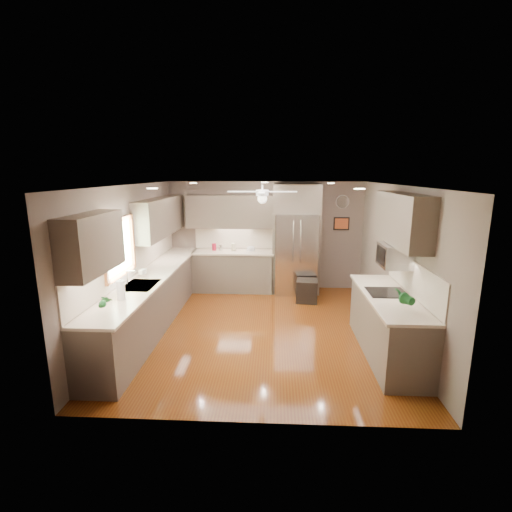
# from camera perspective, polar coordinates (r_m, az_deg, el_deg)

# --- Properties ---
(floor) EXTENTS (5.00, 5.00, 0.00)m
(floor) POSITION_cam_1_polar(r_m,az_deg,el_deg) (6.65, 0.80, -11.21)
(floor) COLOR #51210A
(floor) RESTS_ON ground
(ceiling) EXTENTS (5.00, 5.00, 0.00)m
(ceiling) POSITION_cam_1_polar(r_m,az_deg,el_deg) (6.08, 0.88, 10.85)
(ceiling) COLOR white
(ceiling) RESTS_ON ground
(wall_back) EXTENTS (4.50, 0.00, 4.50)m
(wall_back) POSITION_cam_1_polar(r_m,az_deg,el_deg) (8.70, 1.44, 3.14)
(wall_back) COLOR #695950
(wall_back) RESTS_ON ground
(wall_front) EXTENTS (4.50, 0.00, 4.50)m
(wall_front) POSITION_cam_1_polar(r_m,az_deg,el_deg) (3.87, -0.54, -9.29)
(wall_front) COLOR #695950
(wall_front) RESTS_ON ground
(wall_left) EXTENTS (0.00, 5.00, 5.00)m
(wall_left) POSITION_cam_1_polar(r_m,az_deg,el_deg) (6.72, -18.72, -0.41)
(wall_left) COLOR #695950
(wall_left) RESTS_ON ground
(wall_right) EXTENTS (0.00, 5.00, 5.00)m
(wall_right) POSITION_cam_1_polar(r_m,az_deg,el_deg) (6.57, 20.86, -0.86)
(wall_right) COLOR #695950
(wall_right) RESTS_ON ground
(canister_a) EXTENTS (0.13, 0.13, 0.16)m
(canister_a) POSITION_cam_1_polar(r_m,az_deg,el_deg) (8.61, -6.46, 1.41)
(canister_a) COLOR maroon
(canister_a) RESTS_ON back_run
(canister_b) EXTENTS (0.09, 0.09, 0.13)m
(canister_b) POSITION_cam_1_polar(r_m,az_deg,el_deg) (8.55, -5.46, 1.28)
(canister_b) COLOR silver
(canister_b) RESTS_ON back_run
(canister_c) EXTENTS (0.11, 0.11, 0.17)m
(canister_c) POSITION_cam_1_polar(r_m,az_deg,el_deg) (8.52, -3.50, 1.41)
(canister_c) COLOR #BCB38D
(canister_c) RESTS_ON back_run
(soap_bottle) EXTENTS (0.10, 0.10, 0.18)m
(soap_bottle) POSITION_cam_1_polar(r_m,az_deg,el_deg) (6.71, -17.01, -2.27)
(soap_bottle) COLOR white
(soap_bottle) RESTS_ON left_run
(potted_plant_left) EXTENTS (0.17, 0.12, 0.30)m
(potted_plant_left) POSITION_cam_1_polar(r_m,az_deg,el_deg) (5.13, -22.43, -6.54)
(potted_plant_left) COLOR #185722
(potted_plant_left) RESTS_ON left_run
(potted_plant_right) EXTENTS (0.24, 0.22, 0.36)m
(potted_plant_right) POSITION_cam_1_polar(r_m,az_deg,el_deg) (5.20, 21.83, -5.89)
(potted_plant_right) COLOR #185722
(potted_plant_right) RESTS_ON right_run
(bowl) EXTENTS (0.25, 0.25, 0.05)m
(bowl) POSITION_cam_1_polar(r_m,az_deg,el_deg) (8.46, -0.79, 0.90)
(bowl) COLOR #BCB38D
(bowl) RESTS_ON back_run
(left_run) EXTENTS (0.65, 4.70, 1.45)m
(left_run) POSITION_cam_1_polar(r_m,az_deg,el_deg) (6.96, -15.54, -6.32)
(left_run) COLOR brown
(left_run) RESTS_ON ground
(back_run) EXTENTS (1.85, 0.65, 1.45)m
(back_run) POSITION_cam_1_polar(r_m,az_deg,el_deg) (8.62, -3.46, -2.17)
(back_run) COLOR brown
(back_run) RESTS_ON ground
(uppers) EXTENTS (4.50, 4.70, 0.95)m
(uppers) POSITION_cam_1_polar(r_m,az_deg,el_deg) (6.90, -5.11, 5.80)
(uppers) COLOR brown
(uppers) RESTS_ON wall_left
(window) EXTENTS (0.05, 1.12, 0.92)m
(window) POSITION_cam_1_polar(r_m,az_deg,el_deg) (6.19, -20.33, 1.24)
(window) COLOR #BFF2B2
(window) RESTS_ON wall_left
(sink) EXTENTS (0.50, 0.70, 0.32)m
(sink) POSITION_cam_1_polar(r_m,az_deg,el_deg) (6.24, -17.43, -4.57)
(sink) COLOR silver
(sink) RESTS_ON left_run
(refrigerator) EXTENTS (1.06, 0.75, 2.45)m
(refrigerator) POSITION_cam_1_polar(r_m,az_deg,el_deg) (8.39, 6.17, 2.28)
(refrigerator) COLOR silver
(refrigerator) RESTS_ON ground
(right_run) EXTENTS (0.70, 2.20, 1.45)m
(right_run) POSITION_cam_1_polar(r_m,az_deg,el_deg) (5.97, 19.63, -9.81)
(right_run) COLOR brown
(right_run) RESTS_ON ground
(microwave) EXTENTS (0.43, 0.55, 0.34)m
(microwave) POSITION_cam_1_polar(r_m,az_deg,el_deg) (5.94, 20.56, 0.06)
(microwave) COLOR silver
(microwave) RESTS_ON wall_right
(ceiling_fan) EXTENTS (1.18, 1.18, 0.32)m
(ceiling_fan) POSITION_cam_1_polar(r_m,az_deg,el_deg) (6.39, 0.97, 9.44)
(ceiling_fan) COLOR white
(ceiling_fan) RESTS_ON ceiling
(recessed_lights) EXTENTS (2.84, 3.14, 0.01)m
(recessed_lights) POSITION_cam_1_polar(r_m,az_deg,el_deg) (6.49, 0.65, 10.92)
(recessed_lights) COLOR white
(recessed_lights) RESTS_ON ceiling
(wall_clock) EXTENTS (0.30, 0.03, 0.30)m
(wall_clock) POSITION_cam_1_polar(r_m,az_deg,el_deg) (8.72, 13.16, 8.13)
(wall_clock) COLOR white
(wall_clock) RESTS_ON wall_back
(framed_print) EXTENTS (0.36, 0.03, 0.30)m
(framed_print) POSITION_cam_1_polar(r_m,az_deg,el_deg) (8.77, 13.01, 4.87)
(framed_print) COLOR black
(framed_print) RESTS_ON wall_back
(stool) EXTENTS (0.49, 0.49, 0.50)m
(stool) POSITION_cam_1_polar(r_m,az_deg,el_deg) (8.00, 7.83, -5.30)
(stool) COLOR black
(stool) RESTS_ON ground
(paper_towel) EXTENTS (0.12, 0.12, 0.30)m
(paper_towel) POSITION_cam_1_polar(r_m,az_deg,el_deg) (5.58, -20.08, -4.95)
(paper_towel) COLOR white
(paper_towel) RESTS_ON left_run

